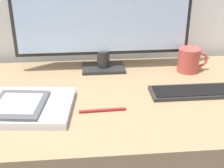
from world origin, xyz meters
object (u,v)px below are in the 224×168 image
object	(u,v)px
coffee_mug	(189,60)
laptop	(19,107)
keyboard	(196,92)
ereader	(18,104)
monitor	(103,10)
pen	(102,110)

from	to	relation	value
coffee_mug	laptop	bearing A→B (deg)	-157.80
laptop	coffee_mug	distance (m)	0.64
keyboard	ereader	distance (m)	0.56
monitor	coffee_mug	distance (m)	0.38
monitor	laptop	size ratio (longest dim) A/B	1.96
monitor	coffee_mug	size ratio (longest dim) A/B	5.63
monitor	ereader	world-z (taller)	monitor
monitor	keyboard	xyz separation A→B (m)	(0.29, -0.24, -0.22)
keyboard	laptop	world-z (taller)	laptop
keyboard	ereader	bearing A→B (deg)	-172.70
keyboard	monitor	bearing A→B (deg)	140.69
monitor	laptop	xyz separation A→B (m)	(-0.27, -0.29, -0.22)
monitor	pen	distance (m)	0.40
ereader	coffee_mug	bearing A→B (deg)	23.58
coffee_mug	keyboard	bearing A→B (deg)	-99.97
monitor	ereader	size ratio (longest dim) A/B	3.44
coffee_mug	pen	bearing A→B (deg)	-141.65
monitor	pen	world-z (taller)	monitor
laptop	pen	bearing A→B (deg)	-7.50
monitor	ereader	distance (m)	0.46
monitor	pen	bearing A→B (deg)	-94.33
monitor	keyboard	distance (m)	0.44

